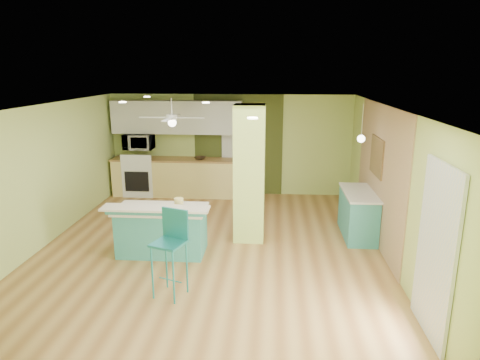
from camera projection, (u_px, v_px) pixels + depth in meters
name	position (u px, v px, depth m)	size (l,w,h in m)	color
floor	(211.00, 248.00, 7.65)	(6.00, 7.00, 0.01)	brown
ceiling	(208.00, 106.00, 7.01)	(6.00, 7.00, 0.01)	white
wall_back	(230.00, 145.00, 10.71)	(6.00, 0.01, 2.50)	#B5C96C
wall_front	(154.00, 276.00, 3.95)	(6.00, 0.01, 2.50)	#B5C96C
wall_left	(42.00, 177.00, 7.56)	(0.01, 7.00, 2.50)	#B5C96C
wall_right	(389.00, 184.00, 7.10)	(0.01, 7.00, 2.50)	#B5C96C
wood_panel	(379.00, 175.00, 7.68)	(0.02, 3.40, 2.50)	#987556
olive_accent	(238.00, 145.00, 10.68)	(2.20, 0.02, 2.50)	#3D461C
interior_door	(238.00, 155.00, 10.71)	(0.82, 0.05, 2.00)	silver
french_door	(436.00, 252.00, 4.93)	(0.04, 1.08, 2.10)	silver
column	(249.00, 174.00, 7.76)	(0.55, 0.55, 2.50)	#C0DD66
kitchen_run	(178.00, 177.00, 10.71)	(3.25, 0.63, 0.94)	#EAD27A
stove	(141.00, 177.00, 10.78)	(0.76, 0.66, 1.08)	white
upper_cabinets	(177.00, 117.00, 10.45)	(3.20, 0.34, 0.80)	silver
microwave	(139.00, 142.00, 10.56)	(0.70, 0.48, 0.39)	white
ceiling_fan	(172.00, 118.00, 9.13)	(1.41, 1.41, 0.61)	white
pendant_lamp	(361.00, 138.00, 7.69)	(0.14, 0.14, 0.69)	silver
wall_decor	(377.00, 156.00, 7.80)	(0.03, 0.90, 0.70)	brown
peninsula	(162.00, 229.00, 7.33)	(1.75, 0.94, 0.94)	teal
bar_stool	(172.00, 239.00, 5.90)	(0.52, 0.52, 1.23)	teal
side_counter	(358.00, 214.00, 8.10)	(0.57, 1.35, 0.87)	teal
fruit_bowl	(200.00, 158.00, 10.50)	(0.27, 0.27, 0.07)	#322314
canister	(179.00, 204.00, 7.18)	(0.15, 0.15, 0.19)	yellow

